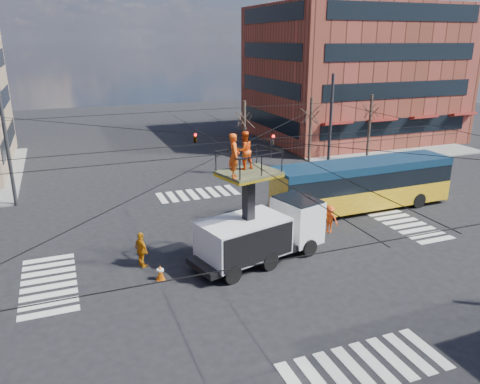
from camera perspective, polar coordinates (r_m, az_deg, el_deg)
name	(u,v)px	position (r m, az deg, el deg)	size (l,w,h in m)	color
ground	(251,249)	(24.93, 1.39, -6.99)	(120.00, 120.00, 0.00)	black
sidewalk_ne	(356,141)	(52.38, 13.91, 6.02)	(18.00, 18.00, 0.12)	slate
crosswalks	(251,249)	(24.92, 1.39, -6.97)	(22.40, 22.40, 0.02)	silver
building_ne	(352,73)	(54.43, 13.52, 13.89)	(20.06, 16.06, 14.00)	brown
overhead_network	(248,169)	(23.76, 0.93, 2.78)	(24.24, 24.24, 8.00)	#2D2D30
tree_a	(244,118)	(37.43, 0.54, 8.98)	(2.00, 2.00, 6.00)	#382B21
tree_b	(311,114)	(40.03, 8.65, 9.38)	(2.00, 2.00, 6.00)	#382B21
tree_c	(371,110)	(43.31, 15.66, 9.57)	(2.00, 2.00, 6.00)	#382B21
utility_truck	(261,220)	(23.06, 2.59, -3.38)	(7.36, 4.06, 6.72)	black
city_bus	(363,184)	(31.08, 14.72, 0.97)	(12.26, 2.79, 3.20)	#C77F12
traffic_cone	(160,272)	(22.11, -9.69, -9.61)	(0.36, 0.36, 0.77)	#E05D09
worker_ground	(141,250)	(23.23, -11.92, -6.92)	(1.05, 0.44, 1.79)	orange
flagger	(329,219)	(27.16, 10.83, -3.27)	(1.06, 0.61, 1.64)	#E6400E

